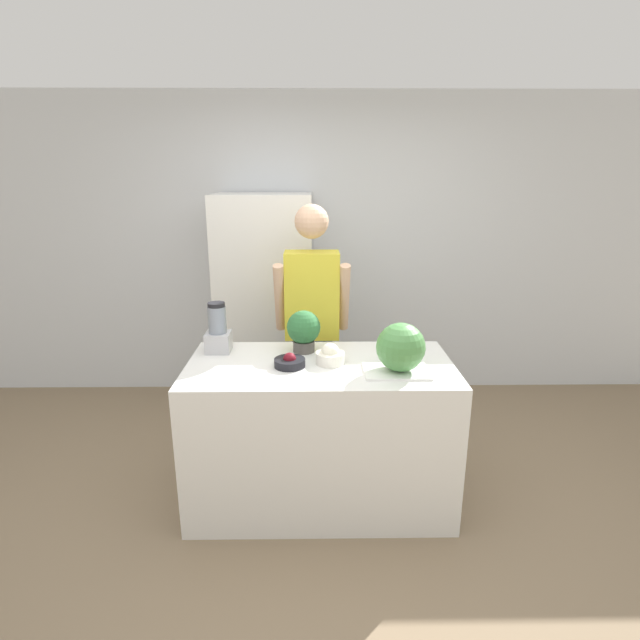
% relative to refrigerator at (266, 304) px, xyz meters
% --- Properties ---
extents(ground_plane, '(14.00, 14.00, 0.00)m').
position_rel_refrigerator_xyz_m(ground_plane, '(0.44, -1.74, -0.89)').
color(ground_plane, '#7F6B51').
extents(wall_back, '(8.00, 0.06, 2.60)m').
position_rel_refrigerator_xyz_m(wall_back, '(0.44, 0.36, 0.41)').
color(wall_back, silver).
rests_on(wall_back, ground_plane).
extents(counter_island, '(1.54, 0.77, 0.89)m').
position_rel_refrigerator_xyz_m(counter_island, '(0.44, -1.35, -0.45)').
color(counter_island, white).
rests_on(counter_island, ground_plane).
extents(refrigerator, '(0.77, 0.65, 1.79)m').
position_rel_refrigerator_xyz_m(refrigerator, '(0.00, 0.00, 0.00)').
color(refrigerator, white).
rests_on(refrigerator, ground_plane).
extents(person, '(0.51, 0.27, 1.75)m').
position_rel_refrigerator_xyz_m(person, '(0.39, -0.70, 0.02)').
color(person, '#4C608C').
rests_on(person, ground_plane).
extents(cutting_board, '(0.36, 0.24, 0.01)m').
position_rel_refrigerator_xyz_m(cutting_board, '(0.85, -1.50, 0.00)').
color(cutting_board, white).
rests_on(cutting_board, counter_island).
extents(watermelon, '(0.27, 0.27, 0.27)m').
position_rel_refrigerator_xyz_m(watermelon, '(0.87, -1.50, 0.14)').
color(watermelon, '#4C8C47').
rests_on(watermelon, cutting_board).
extents(bowl_cherries, '(0.18, 0.18, 0.08)m').
position_rel_refrigerator_xyz_m(bowl_cherries, '(0.26, -1.40, 0.02)').
color(bowl_cherries, black).
rests_on(bowl_cherries, counter_island).
extents(bowl_cream, '(0.17, 0.17, 0.12)m').
position_rel_refrigerator_xyz_m(bowl_cream, '(0.49, -1.35, 0.04)').
color(bowl_cream, white).
rests_on(bowl_cream, counter_island).
extents(blender, '(0.15, 0.15, 0.31)m').
position_rel_refrigerator_xyz_m(blender, '(-0.19, -1.14, 0.12)').
color(blender, '#B7B7BC').
rests_on(blender, counter_island).
extents(potted_plant, '(0.20, 0.20, 0.26)m').
position_rel_refrigerator_xyz_m(potted_plant, '(0.34, -1.15, 0.14)').
color(potted_plant, '#514C47').
rests_on(potted_plant, counter_island).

